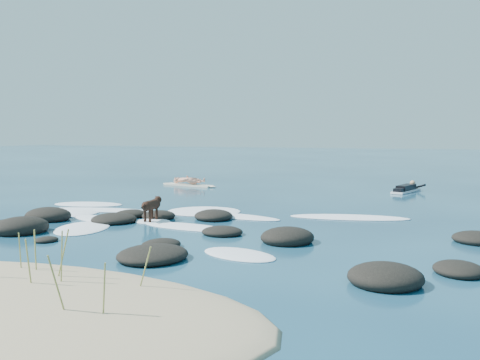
% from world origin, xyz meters
% --- Properties ---
extents(ground, '(160.00, 160.00, 0.00)m').
position_xyz_m(ground, '(0.00, 0.00, 0.00)').
color(ground, '#0A2642').
rests_on(ground, ground).
extents(dune_grass, '(4.35, 1.75, 1.03)m').
position_xyz_m(dune_grass, '(-0.08, -7.84, 0.57)').
color(dune_grass, olive).
rests_on(dune_grass, ground).
extents(reef_rocks, '(14.45, 7.02, 0.57)m').
position_xyz_m(reef_rocks, '(-0.52, -2.41, 0.10)').
color(reef_rocks, black).
rests_on(reef_rocks, ground).
extents(breaking_foam, '(12.80, 7.71, 0.12)m').
position_xyz_m(breaking_foam, '(-1.88, 0.35, 0.01)').
color(breaking_foam, white).
rests_on(breaking_foam, ground).
extents(standing_surfer_rig, '(3.25, 1.03, 1.85)m').
position_xyz_m(standing_surfer_rig, '(-5.81, 9.35, 0.73)').
color(standing_surfer_rig, '#FFECCB').
rests_on(standing_surfer_rig, ground).
extents(paddling_surfer_rig, '(1.38, 2.63, 0.46)m').
position_xyz_m(paddling_surfer_rig, '(4.46, 10.56, 0.16)').
color(paddling_surfer_rig, white).
rests_on(paddling_surfer_rig, ground).
extents(dog, '(0.34, 1.21, 0.76)m').
position_xyz_m(dog, '(-1.84, -0.68, 0.51)').
color(dog, black).
rests_on(dog, ground).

